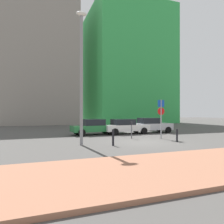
# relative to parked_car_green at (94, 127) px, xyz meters

# --- Properties ---
(ground_plane) EXTENTS (120.00, 120.00, 0.00)m
(ground_plane) POSITION_rel_parked_car_green_xyz_m (2.04, -5.90, -0.76)
(ground_plane) COLOR #4C4947
(sidewalk_brick) EXTENTS (40.00, 4.49, 0.14)m
(sidewalk_brick) POSITION_rel_parked_car_green_xyz_m (2.04, -12.56, -0.69)
(sidewalk_brick) COLOR #9E664C
(sidewalk_brick) RESTS_ON ground
(parked_car_green) EXTENTS (4.34, 2.25, 1.47)m
(parked_car_green) POSITION_rel_parked_car_green_xyz_m (0.00, 0.00, 0.00)
(parked_car_green) COLOR #237238
(parked_car_green) RESTS_ON ground
(parked_car_white) EXTENTS (4.48, 2.03, 1.45)m
(parked_car_white) POSITION_rel_parked_car_green_xyz_m (3.12, -0.31, -0.01)
(parked_car_white) COLOR white
(parked_car_white) RESTS_ON ground
(parked_car_silver) EXTENTS (4.13, 2.08, 1.54)m
(parked_car_silver) POSITION_rel_parked_car_green_xyz_m (6.13, -0.13, 0.03)
(parked_car_silver) COLOR #B7BABF
(parked_car_silver) RESTS_ON ground
(parking_sign_post) EXTENTS (0.60, 0.10, 3.13)m
(parking_sign_post) POSITION_rel_parked_car_green_xyz_m (4.32, -4.71, 1.22)
(parking_sign_post) COLOR gray
(parking_sign_post) RESTS_ON ground
(parking_meter) EXTENTS (0.18, 0.14, 1.37)m
(parking_meter) POSITION_rel_parked_car_green_xyz_m (2.11, -3.87, 0.13)
(parking_meter) COLOR #4C4C51
(parking_meter) RESTS_ON ground
(street_lamp) EXTENTS (0.70, 0.36, 8.62)m
(street_lamp) POSITION_rel_parked_car_green_xyz_m (-2.38, -5.78, 4.20)
(street_lamp) COLOR gray
(street_lamp) RESTS_ON ground
(traffic_bollard_near) EXTENTS (0.13, 0.13, 0.92)m
(traffic_bollard_near) POSITION_rel_parked_car_green_xyz_m (4.32, -6.72, -0.30)
(traffic_bollard_near) COLOR black
(traffic_bollard_near) RESTS_ON ground
(traffic_bollard_mid) EXTENTS (0.14, 0.14, 1.03)m
(traffic_bollard_mid) POSITION_rel_parked_car_green_xyz_m (-0.54, -6.70, -0.24)
(traffic_bollard_mid) COLOR black
(traffic_bollard_mid) RESTS_ON ground
(building_colorful_midrise) EXTENTS (15.91, 17.73, 23.73)m
(building_colorful_midrise) POSITION_rel_parked_car_green_xyz_m (13.47, 23.48, 11.11)
(building_colorful_midrise) COLOR green
(building_colorful_midrise) RESTS_ON ground
(building_under_construction) EXTENTS (13.00, 14.85, 23.79)m
(building_under_construction) POSITION_rel_parked_car_green_xyz_m (-4.41, 23.55, 11.14)
(building_under_construction) COLOR gray
(building_under_construction) RESTS_ON ground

